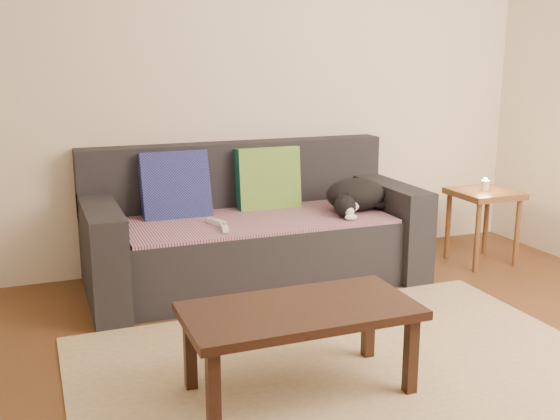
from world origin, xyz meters
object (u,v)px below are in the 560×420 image
Objects in this scene: cat at (355,196)px; coffee_table at (300,318)px; wii_remote_b at (224,228)px; wii_remote_a at (216,222)px; sofa at (252,234)px; side_table at (484,203)px.

coffee_table is at bearing -135.85° from cat.
wii_remote_b is at bearing 179.22° from cat.
coffee_table is (-0.00, -1.32, -0.11)m from wii_remote_a.
wii_remote_b is (-0.94, -0.16, -0.09)m from cat.
sofa is at bearing 157.74° from cat.
cat is 0.98m from side_table.
coffee_table is (-1.92, -1.25, -0.08)m from side_table.
sofa is 14.00× the size of wii_remote_a.
wii_remote_a is at bearing 170.23° from cat.
cat reaches higher than coffee_table.
side_table is at bearing -15.08° from cat.
sofa is at bearing 79.16° from coffee_table.
cat is 1.64m from coffee_table.
cat is at bearing -70.90° from wii_remote_b.
wii_remote_b reaches higher than coffee_table.
sofa is 0.43m from wii_remote_b.
wii_remote_b is 1.18m from coffee_table.
sofa is at bearing 172.28° from side_table.
sofa reaches higher than cat.
cat is (0.67, -0.14, 0.23)m from sofa.
wii_remote_b is at bearing -132.25° from sofa.
side_table reaches higher than wii_remote_a.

